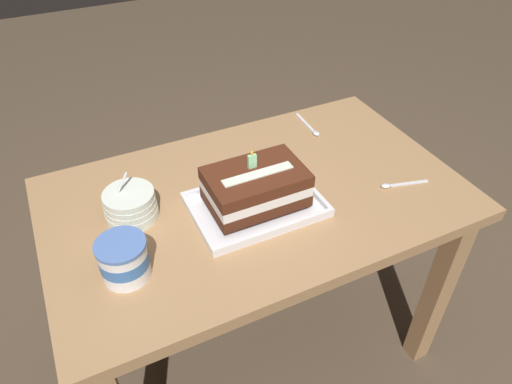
{
  "coord_description": "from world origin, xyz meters",
  "views": [
    {
      "loc": [
        -0.42,
        -0.87,
        1.52
      ],
      "look_at": [
        -0.01,
        -0.03,
        0.74
      ],
      "focal_mm": 32.97,
      "sensor_mm": 36.0,
      "label": 1
    }
  ],
  "objects_px": {
    "serving_spoon_by_bowls": "(312,129)",
    "foil_tray": "(256,206)",
    "birthday_cake": "(256,187)",
    "ice_cream_tub": "(124,259)",
    "serving_spoon_near_tray": "(396,185)",
    "bowl_stack": "(130,205)"
  },
  "relations": [
    {
      "from": "foil_tray",
      "to": "serving_spoon_near_tray",
      "type": "xyz_separation_m",
      "value": [
        0.39,
        -0.08,
        -0.0
      ]
    },
    {
      "from": "ice_cream_tub",
      "to": "serving_spoon_near_tray",
      "type": "height_order",
      "value": "ice_cream_tub"
    },
    {
      "from": "birthday_cake",
      "to": "serving_spoon_by_bowls",
      "type": "xyz_separation_m",
      "value": [
        0.33,
        0.26,
        -0.07
      ]
    },
    {
      "from": "foil_tray",
      "to": "ice_cream_tub",
      "type": "distance_m",
      "value": 0.37
    },
    {
      "from": "foil_tray",
      "to": "serving_spoon_by_bowls",
      "type": "relative_size",
      "value": 2.17
    },
    {
      "from": "foil_tray",
      "to": "bowl_stack",
      "type": "distance_m",
      "value": 0.32
    },
    {
      "from": "ice_cream_tub",
      "to": "birthday_cake",
      "type": "bearing_deg",
      "value": 12.37
    },
    {
      "from": "birthday_cake",
      "to": "ice_cream_tub",
      "type": "distance_m",
      "value": 0.36
    },
    {
      "from": "bowl_stack",
      "to": "serving_spoon_near_tray",
      "type": "bearing_deg",
      "value": -15.65
    },
    {
      "from": "foil_tray",
      "to": "ice_cream_tub",
      "type": "xyz_separation_m",
      "value": [
        -0.35,
        -0.08,
        0.04
      ]
    },
    {
      "from": "bowl_stack",
      "to": "serving_spoon_near_tray",
      "type": "distance_m",
      "value": 0.71
    },
    {
      "from": "birthday_cake",
      "to": "bowl_stack",
      "type": "xyz_separation_m",
      "value": [
        -0.3,
        0.11,
        -0.03
      ]
    },
    {
      "from": "serving_spoon_by_bowls",
      "to": "foil_tray",
      "type": "bearing_deg",
      "value": -141.14
    },
    {
      "from": "bowl_stack",
      "to": "ice_cream_tub",
      "type": "height_order",
      "value": "bowl_stack"
    },
    {
      "from": "ice_cream_tub",
      "to": "serving_spoon_near_tray",
      "type": "xyz_separation_m",
      "value": [
        0.74,
        -0.01,
        -0.05
      ]
    },
    {
      "from": "birthday_cake",
      "to": "serving_spoon_by_bowls",
      "type": "distance_m",
      "value": 0.42
    },
    {
      "from": "serving_spoon_near_tray",
      "to": "foil_tray",
      "type": "bearing_deg",
      "value": 167.74
    },
    {
      "from": "birthday_cake",
      "to": "serving_spoon_near_tray",
      "type": "xyz_separation_m",
      "value": [
        0.39,
        -0.08,
        -0.07
      ]
    },
    {
      "from": "ice_cream_tub",
      "to": "serving_spoon_near_tray",
      "type": "distance_m",
      "value": 0.74
    },
    {
      "from": "foil_tray",
      "to": "birthday_cake",
      "type": "bearing_deg",
      "value": -90.0
    },
    {
      "from": "birthday_cake",
      "to": "ice_cream_tub",
      "type": "relative_size",
      "value": 2.2
    },
    {
      "from": "foil_tray",
      "to": "bowl_stack",
      "type": "xyz_separation_m",
      "value": [
        -0.3,
        0.11,
        0.03
      ]
    }
  ]
}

